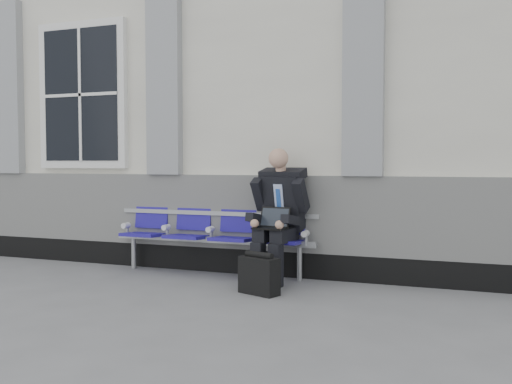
% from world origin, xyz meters
% --- Properties ---
extents(station_building, '(14.40, 4.40, 4.49)m').
position_xyz_m(station_building, '(-0.02, 3.47, 2.22)').
color(station_building, silver).
rests_on(station_building, ground).
extents(bench, '(2.60, 0.47, 0.91)m').
position_xyz_m(bench, '(2.32, 1.32, 0.55)').
color(bench, '#9EA0A3').
rests_on(bench, ground).
extents(businessman, '(0.65, 0.87, 1.51)m').
position_xyz_m(businessman, '(3.20, 1.18, 0.81)').
color(businessman, black).
rests_on(businessman, ground).
extents(briefcase, '(0.46, 0.32, 0.44)m').
position_xyz_m(briefcase, '(3.21, 0.51, 0.20)').
color(briefcase, black).
rests_on(briefcase, ground).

